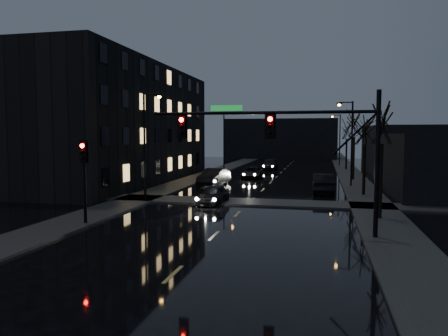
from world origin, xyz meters
The scene contains 22 objects.
ground centered at (0.00, 0.00, 0.00)m, with size 160.00×160.00×0.00m, color black.
sidewalk_left centered at (-8.50, 35.00, 0.06)m, with size 3.00×140.00×0.12m, color #2D2D2B.
sidewalk_right centered at (8.50, 35.00, 0.06)m, with size 3.00×140.00×0.12m, color #2D2D2B.
sidewalk_cross centered at (0.00, 18.50, 0.06)m, with size 40.00×3.00×0.12m, color #2D2D2B.
apartment_block centered at (-16.50, 30.00, 6.00)m, with size 12.00×30.00×12.00m, color black.
commercial_right_far centered at (17.00, 48.00, 3.00)m, with size 12.00×18.00×6.00m, color black.
far_block centered at (-3.00, 78.00, 4.00)m, with size 22.00×10.00×8.00m, color black.
signal_mast centered at (3.85, 9.00, 4.87)m, with size 11.11×0.41×7.00m.
signal_pole_left centered at (-7.50, 8.99, 3.01)m, with size 0.35×0.41×4.53m.
tree_near centered at (8.40, 14.00, 6.22)m, with size 3.52×3.52×8.08m.
tree_mid_a centered at (8.40, 24.00, 5.83)m, with size 3.30×3.30×7.58m.
tree_mid_b centered at (8.40, 36.00, 6.61)m, with size 3.74×3.74×8.59m.
tree_far centered at (8.40, 50.00, 6.06)m, with size 3.43×3.43×7.88m.
streetlight_l_near centered at (-7.58, 18.00, 4.77)m, with size 1.53×0.28×8.00m.
streetlight_l_far centered at (-7.58, 45.00, 4.77)m, with size 1.53×0.28×8.00m.
streetlight_r_mid centered at (7.58, 30.00, 4.77)m, with size 1.53×0.28×8.00m.
streetlight_r_far centered at (7.58, 58.00, 4.77)m, with size 1.53×0.28×8.00m.
oncoming_car_a centered at (-2.39, 17.47, 0.68)m, with size 1.61×4.01×1.37m, color black.
oncoming_car_b centered at (-5.07, 28.41, 0.82)m, with size 1.74×4.98×1.64m, color black.
oncoming_car_c centered at (-2.47, 35.85, 0.64)m, with size 2.13×4.62×1.29m, color black.
oncoming_car_d centered at (-1.95, 48.31, 0.72)m, with size 2.03×4.98×1.45m, color black.
lead_car centered at (5.23, 25.37, 0.81)m, with size 1.71×4.89×1.61m, color black.
Camera 1 is at (5.06, -12.35, 4.95)m, focal length 35.00 mm.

